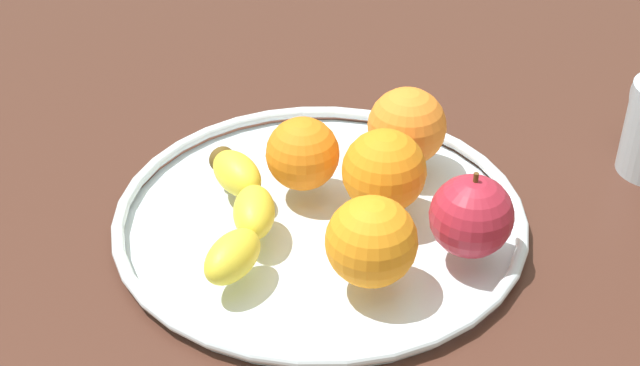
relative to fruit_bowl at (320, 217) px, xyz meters
The scene contains 8 objects.
ground_plane 2.92cm from the fruit_bowl, ahead, with size 150.40×150.40×4.00cm, color #46271D.
fruit_bowl is the anchor object (origin of this frame).
banana 8.05cm from the fruit_bowl, 103.30° to the left, with size 20.01×7.59×3.75cm.
apple 14.86cm from the fruit_bowl, 120.37° to the right, with size 7.29×7.29×8.09cm.
orange_front_left 7.56cm from the fruit_bowl, 91.49° to the right, with size 7.78×7.78×7.78cm, color orange.
orange_front_right 11.41cm from the fruit_bowl, 162.26° to the right, with size 7.71×7.71×7.71cm, color orange.
orange_back_right 12.80cm from the fruit_bowl, 51.79° to the right, with size 7.76×7.76×7.76cm, color orange.
orange_center 6.20cm from the fruit_bowl, 15.86° to the left, with size 7.02×7.02×7.02cm, color orange.
Camera 1 is at (-67.65, 7.32, 53.01)cm, focal length 51.60 mm.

